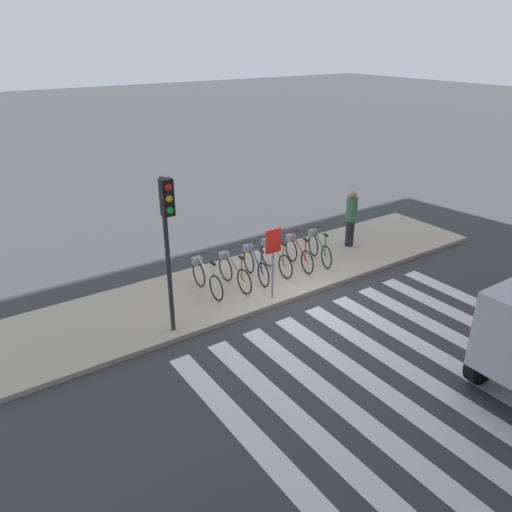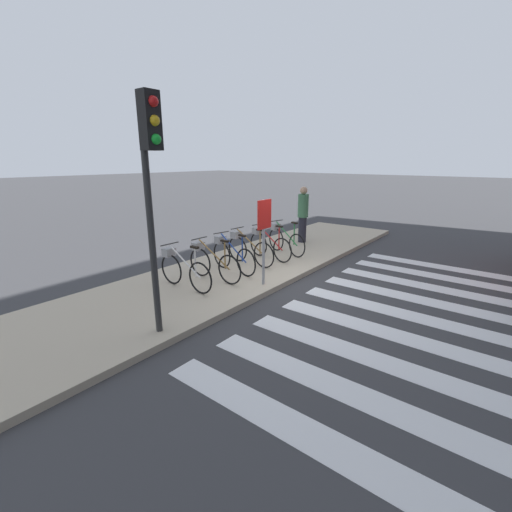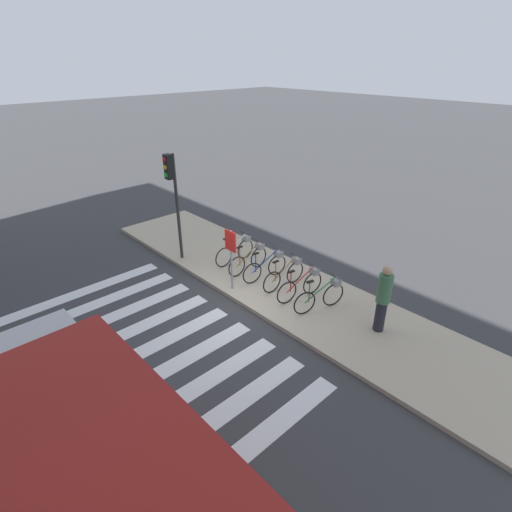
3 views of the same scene
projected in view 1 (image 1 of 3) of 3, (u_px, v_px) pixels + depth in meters
The scene contains 12 objects.
ground_plane at pixel (298, 300), 12.62m from camera, with size 120.00×120.00×0.00m, color #38383A.
sidewalk at pixel (264, 276), 13.73m from camera, with size 14.10×3.00×0.12m.
road_crosswalk at pixel (452, 398), 9.20m from camera, with size 7.65×8.00×0.01m.
parked_bicycle_0 at pixel (205, 276), 12.62m from camera, with size 0.46×1.58×0.97m.
parked_bicycle_1 at pixel (233, 270), 12.94m from camera, with size 0.46×1.58×0.97m.
parked_bicycle_2 at pixel (254, 263), 13.34m from camera, with size 0.46×1.56×0.97m.
parked_bicycle_3 at pixel (274, 256), 13.76m from camera, with size 0.46×1.58×0.97m.
parked_bicycle_4 at pixel (297, 252), 14.05m from camera, with size 0.46×1.56×0.97m.
parked_bicycle_5 at pixel (318, 247), 14.39m from camera, with size 0.60×1.52×0.97m.
pedestrian at pixel (351, 217), 15.21m from camera, with size 0.34×0.34×1.80m.
traffic_light at pixel (168, 225), 10.04m from camera, with size 0.24×0.40×3.49m.
sign_post at pixel (273, 252), 11.98m from camera, with size 0.44×0.07×1.83m.
Camera 1 is at (-7.14, -8.55, 6.13)m, focal length 35.00 mm.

